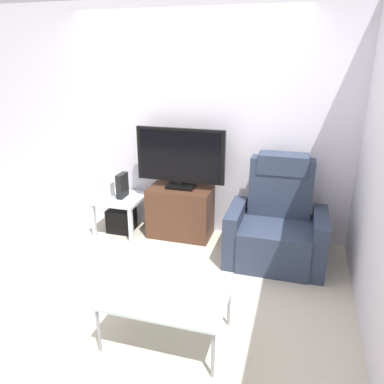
{
  "coord_description": "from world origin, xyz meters",
  "views": [
    {
      "loc": [
        1.27,
        -2.99,
        2.03
      ],
      "look_at": [
        0.24,
        0.5,
        0.7
      ],
      "focal_mm": 35.21,
      "sensor_mm": 36.0,
      "label": 1
    }
  ],
  "objects_px": {
    "book_upright": "(111,190)",
    "game_console": "(122,185)",
    "recliner_armchair": "(277,226)",
    "coffee_table": "(166,297)",
    "side_table": "(120,202)",
    "cell_phone": "(178,292)",
    "television": "(180,157)",
    "subwoofer_box": "(122,219)",
    "tv_stand": "(180,212)"
  },
  "relations": [
    {
      "from": "recliner_armchair",
      "to": "coffee_table",
      "type": "xyz_separation_m",
      "value": [
        -0.68,
        -1.45,
        -0.01
      ]
    },
    {
      "from": "coffee_table",
      "to": "book_upright",
      "type": "bearing_deg",
      "value": 128.82
    },
    {
      "from": "subwoofer_box",
      "to": "coffee_table",
      "type": "height_order",
      "value": "coffee_table"
    },
    {
      "from": "side_table",
      "to": "subwoofer_box",
      "type": "xyz_separation_m",
      "value": [
        -0.0,
        0.0,
        -0.23
      ]
    },
    {
      "from": "tv_stand",
      "to": "subwoofer_box",
      "type": "height_order",
      "value": "tv_stand"
    },
    {
      "from": "television",
      "to": "side_table",
      "type": "xyz_separation_m",
      "value": [
        -0.73,
        -0.1,
        -0.59
      ]
    },
    {
      "from": "recliner_armchair",
      "to": "subwoofer_box",
      "type": "distance_m",
      "value": 1.87
    },
    {
      "from": "tv_stand",
      "to": "television",
      "type": "distance_m",
      "value": 0.66
    },
    {
      "from": "side_table",
      "to": "television",
      "type": "bearing_deg",
      "value": 7.76
    },
    {
      "from": "recliner_armchair",
      "to": "coffee_table",
      "type": "bearing_deg",
      "value": -124.79
    },
    {
      "from": "television",
      "to": "coffee_table",
      "type": "distance_m",
      "value": 1.85
    },
    {
      "from": "television",
      "to": "subwoofer_box",
      "type": "xyz_separation_m",
      "value": [
        -0.73,
        -0.1,
        -0.81
      ]
    },
    {
      "from": "tv_stand",
      "to": "television",
      "type": "xyz_separation_m",
      "value": [
        0.0,
        0.02,
        0.66
      ]
    },
    {
      "from": "cell_phone",
      "to": "side_table",
      "type": "bearing_deg",
      "value": 107.64
    },
    {
      "from": "tv_stand",
      "to": "side_table",
      "type": "bearing_deg",
      "value": -173.69
    },
    {
      "from": "side_table",
      "to": "book_upright",
      "type": "height_order",
      "value": "book_upright"
    },
    {
      "from": "coffee_table",
      "to": "tv_stand",
      "type": "bearing_deg",
      "value": 104.72
    },
    {
      "from": "recliner_armchair",
      "to": "subwoofer_box",
      "type": "height_order",
      "value": "recliner_armchair"
    },
    {
      "from": "television",
      "to": "book_upright",
      "type": "xyz_separation_m",
      "value": [
        -0.83,
        -0.12,
        -0.43
      ]
    },
    {
      "from": "tv_stand",
      "to": "game_console",
      "type": "relative_size",
      "value": 2.52
    },
    {
      "from": "side_table",
      "to": "book_upright",
      "type": "bearing_deg",
      "value": -168.69
    },
    {
      "from": "recliner_armchair",
      "to": "side_table",
      "type": "height_order",
      "value": "recliner_armchair"
    },
    {
      "from": "television",
      "to": "subwoofer_box",
      "type": "distance_m",
      "value": 1.1
    },
    {
      "from": "subwoofer_box",
      "to": "cell_phone",
      "type": "relative_size",
      "value": 1.91
    },
    {
      "from": "television",
      "to": "cell_phone",
      "type": "distance_m",
      "value": 1.82
    },
    {
      "from": "tv_stand",
      "to": "cell_phone",
      "type": "bearing_deg",
      "value": -72.41
    },
    {
      "from": "book_upright",
      "to": "game_console",
      "type": "bearing_deg",
      "value": 12.53
    },
    {
      "from": "recliner_armchair",
      "to": "side_table",
      "type": "distance_m",
      "value": 1.86
    },
    {
      "from": "coffee_table",
      "to": "cell_phone",
      "type": "xyz_separation_m",
      "value": [
        0.08,
        0.05,
        0.03
      ]
    },
    {
      "from": "television",
      "to": "game_console",
      "type": "bearing_deg",
      "value": -172.66
    },
    {
      "from": "tv_stand",
      "to": "subwoofer_box",
      "type": "xyz_separation_m",
      "value": [
        -0.73,
        -0.08,
        -0.15
      ]
    },
    {
      "from": "recliner_armchair",
      "to": "game_console",
      "type": "bearing_deg",
      "value": 165.3
    },
    {
      "from": "game_console",
      "to": "cell_phone",
      "type": "height_order",
      "value": "game_console"
    },
    {
      "from": "side_table",
      "to": "cell_phone",
      "type": "bearing_deg",
      "value": -51.2
    },
    {
      "from": "book_upright",
      "to": "cell_phone",
      "type": "height_order",
      "value": "book_upright"
    },
    {
      "from": "television",
      "to": "subwoofer_box",
      "type": "bearing_deg",
      "value": -172.24
    },
    {
      "from": "television",
      "to": "coffee_table",
      "type": "bearing_deg",
      "value": -75.44
    },
    {
      "from": "tv_stand",
      "to": "game_console",
      "type": "distance_m",
      "value": 0.75
    },
    {
      "from": "game_console",
      "to": "subwoofer_box",
      "type": "bearing_deg",
      "value": -164.05
    },
    {
      "from": "tv_stand",
      "to": "game_console",
      "type": "xyz_separation_m",
      "value": [
        -0.69,
        -0.07,
        0.28
      ]
    },
    {
      "from": "subwoofer_box",
      "to": "coffee_table",
      "type": "bearing_deg",
      "value": -53.79
    },
    {
      "from": "television",
      "to": "coffee_table",
      "type": "xyz_separation_m",
      "value": [
        0.44,
        -1.7,
        -0.6
      ]
    },
    {
      "from": "cell_phone",
      "to": "book_upright",
      "type": "bearing_deg",
      "value": 110.19
    },
    {
      "from": "game_console",
      "to": "cell_phone",
      "type": "xyz_separation_m",
      "value": [
        1.21,
        -1.56,
        -0.19
      ]
    },
    {
      "from": "television",
      "to": "coffee_table",
      "type": "relative_size",
      "value": 1.13
    },
    {
      "from": "tv_stand",
      "to": "subwoofer_box",
      "type": "relative_size",
      "value": 2.55
    },
    {
      "from": "recliner_armchair",
      "to": "book_upright",
      "type": "relative_size",
      "value": 6.02
    },
    {
      "from": "side_table",
      "to": "book_upright",
      "type": "relative_size",
      "value": 3.01
    },
    {
      "from": "book_upright",
      "to": "subwoofer_box",
      "type": "bearing_deg",
      "value": 11.31
    },
    {
      "from": "tv_stand",
      "to": "coffee_table",
      "type": "distance_m",
      "value": 1.74
    }
  ]
}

